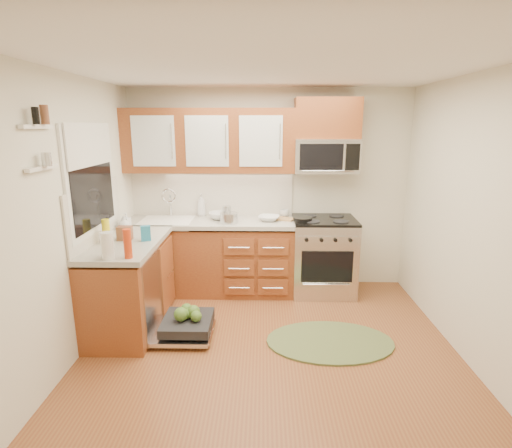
{
  "coord_description": "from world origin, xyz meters",
  "views": [
    {
      "loc": [
        -0.07,
        -3.31,
        2.07
      ],
      "look_at": [
        -0.15,
        0.85,
        1.03
      ],
      "focal_mm": 28.0,
      "sensor_mm": 36.0,
      "label": 1
    }
  ],
  "objects_px": {
    "sink": "(167,230)",
    "bowl_b": "(220,216)",
    "upper_cabinets": "(209,141)",
    "dishwasher": "(184,327)",
    "stock_pot": "(229,218)",
    "bowl_a": "(269,218)",
    "cup": "(284,213)",
    "skillet": "(303,219)",
    "rug": "(330,342)",
    "microwave": "(326,156)",
    "paper_towel_roll": "(108,246)",
    "range": "(323,256)",
    "cutting_board": "(283,219)"
  },
  "relations": [
    {
      "from": "paper_towel_roll",
      "to": "cup",
      "type": "height_order",
      "value": "paper_towel_roll"
    },
    {
      "from": "microwave",
      "to": "skillet",
      "type": "distance_m",
      "value": 0.81
    },
    {
      "from": "range",
      "to": "dishwasher",
      "type": "relative_size",
      "value": 1.36
    },
    {
      "from": "skillet",
      "to": "cup",
      "type": "height_order",
      "value": "cup"
    },
    {
      "from": "stock_pot",
      "to": "sink",
      "type": "bearing_deg",
      "value": 170.51
    },
    {
      "from": "range",
      "to": "bowl_a",
      "type": "height_order",
      "value": "bowl_a"
    },
    {
      "from": "bowl_a",
      "to": "bowl_b",
      "type": "relative_size",
      "value": 0.9
    },
    {
      "from": "bowl_b",
      "to": "cup",
      "type": "distance_m",
      "value": 0.82
    },
    {
      "from": "dishwasher",
      "to": "microwave",
      "type": "bearing_deg",
      "value": 39.07
    },
    {
      "from": "upper_cabinets",
      "to": "bowl_a",
      "type": "bearing_deg",
      "value": -12.09
    },
    {
      "from": "rug",
      "to": "skillet",
      "type": "height_order",
      "value": "skillet"
    },
    {
      "from": "upper_cabinets",
      "to": "dishwasher",
      "type": "distance_m",
      "value": 2.19
    },
    {
      "from": "cup",
      "to": "paper_towel_roll",
      "type": "bearing_deg",
      "value": -134.23
    },
    {
      "from": "dishwasher",
      "to": "cup",
      "type": "bearing_deg",
      "value": 51.74
    },
    {
      "from": "stock_pot",
      "to": "cup",
      "type": "bearing_deg",
      "value": 27.69
    },
    {
      "from": "rug",
      "to": "cup",
      "type": "relative_size",
      "value": 10.77
    },
    {
      "from": "range",
      "to": "skillet",
      "type": "distance_m",
      "value": 0.58
    },
    {
      "from": "upper_cabinets",
      "to": "cutting_board",
      "type": "relative_size",
      "value": 7.9
    },
    {
      "from": "sink",
      "to": "dishwasher",
      "type": "relative_size",
      "value": 0.89
    },
    {
      "from": "sink",
      "to": "bowl_b",
      "type": "height_order",
      "value": "bowl_b"
    },
    {
      "from": "bowl_b",
      "to": "stock_pot",
      "type": "bearing_deg",
      "value": -57.18
    },
    {
      "from": "cutting_board",
      "to": "rug",
      "type": "bearing_deg",
      "value": -72.52
    },
    {
      "from": "bowl_b",
      "to": "dishwasher",
      "type": "bearing_deg",
      "value": -102.3
    },
    {
      "from": "sink",
      "to": "rug",
      "type": "distance_m",
      "value": 2.34
    },
    {
      "from": "range",
      "to": "bowl_b",
      "type": "xyz_separation_m",
      "value": [
        -1.28,
        0.06,
        0.49
      ]
    },
    {
      "from": "microwave",
      "to": "rug",
      "type": "xyz_separation_m",
      "value": [
        -0.09,
        -1.35,
        -1.69
      ]
    },
    {
      "from": "paper_towel_roll",
      "to": "bowl_b",
      "type": "height_order",
      "value": "paper_towel_roll"
    },
    {
      "from": "cutting_board",
      "to": "stock_pot",
      "type": "bearing_deg",
      "value": -163.18
    },
    {
      "from": "sink",
      "to": "stock_pot",
      "type": "height_order",
      "value": "stock_pot"
    },
    {
      "from": "dishwasher",
      "to": "cup",
      "type": "relative_size",
      "value": 6.1
    },
    {
      "from": "rug",
      "to": "bowl_a",
      "type": "xyz_separation_m",
      "value": [
        -0.59,
        1.22,
        0.95
      ]
    },
    {
      "from": "range",
      "to": "cup",
      "type": "height_order",
      "value": "cup"
    },
    {
      "from": "range",
      "to": "bowl_b",
      "type": "distance_m",
      "value": 1.37
    },
    {
      "from": "stock_pot",
      "to": "bowl_a",
      "type": "relative_size",
      "value": 0.84
    },
    {
      "from": "bowl_a",
      "to": "stock_pot",
      "type": "bearing_deg",
      "value": -164.79
    },
    {
      "from": "range",
      "to": "bowl_b",
      "type": "bearing_deg",
      "value": 177.45
    },
    {
      "from": "bowl_a",
      "to": "cutting_board",
      "type": "bearing_deg",
      "value": 20.96
    },
    {
      "from": "upper_cabinets",
      "to": "skillet",
      "type": "relative_size",
      "value": 9.0
    },
    {
      "from": "sink",
      "to": "rug",
      "type": "xyz_separation_m",
      "value": [
        1.84,
        -1.22,
        -0.79
      ]
    },
    {
      "from": "dishwasher",
      "to": "range",
      "type": "bearing_deg",
      "value": 36.27
    },
    {
      "from": "microwave",
      "to": "cup",
      "type": "bearing_deg",
      "value": 168.9
    },
    {
      "from": "stock_pot",
      "to": "bowl_a",
      "type": "height_order",
      "value": "stock_pot"
    },
    {
      "from": "upper_cabinets",
      "to": "sink",
      "type": "relative_size",
      "value": 3.31
    },
    {
      "from": "skillet",
      "to": "bowl_a",
      "type": "relative_size",
      "value": 0.91
    },
    {
      "from": "upper_cabinets",
      "to": "stock_pot",
      "type": "distance_m",
      "value": 0.96
    },
    {
      "from": "sink",
      "to": "upper_cabinets",
      "type": "bearing_deg",
      "value": 16.45
    },
    {
      "from": "rug",
      "to": "sink",
      "type": "bearing_deg",
      "value": 146.32
    },
    {
      "from": "sink",
      "to": "dishwasher",
      "type": "bearing_deg",
      "value": -70.8
    },
    {
      "from": "stock_pot",
      "to": "cutting_board",
      "type": "bearing_deg",
      "value": 16.82
    },
    {
      "from": "bowl_b",
      "to": "cup",
      "type": "relative_size",
      "value": 2.43
    }
  ]
}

